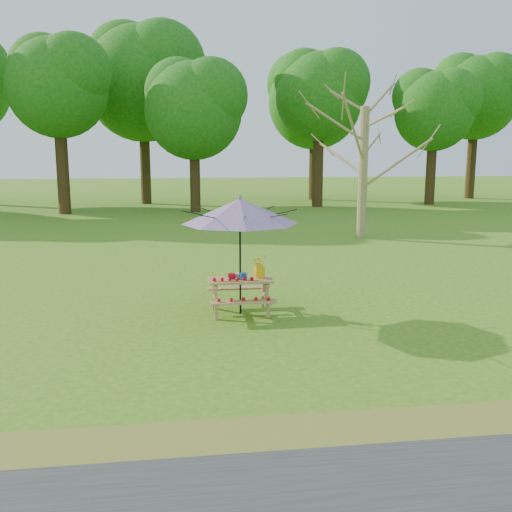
{
  "coord_description": "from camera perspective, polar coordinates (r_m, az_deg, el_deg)",
  "views": [
    {
      "loc": [
        1.79,
        -8.31,
        3.03
      ],
      "look_at": [
        3.24,
        2.12,
        1.1
      ],
      "focal_mm": 40.0,
      "sensor_mm": 36.0,
      "label": 1
    }
  ],
  "objects": [
    {
      "name": "tomatoes_row",
      "position": [
        10.56,
        -2.29,
        -2.34
      ],
      "size": [
        0.77,
        0.13,
        0.07
      ],
      "primitive_type": null,
      "color": "red",
      "rests_on": "picnic_table"
    },
    {
      "name": "picnic_table",
      "position": [
        10.83,
        -1.58,
        -4.07
      ],
      "size": [
        1.2,
        1.32,
        0.67
      ],
      "color": "olive",
      "rests_on": "ground"
    },
    {
      "name": "produce_bins",
      "position": [
        10.75,
        -1.81,
        -2.01
      ],
      "size": [
        0.34,
        0.37,
        0.13
      ],
      "color": "#AE0D1E",
      "rests_on": "picnic_table"
    },
    {
      "name": "patio_umbrella",
      "position": [
        10.55,
        -1.62,
        4.5
      ],
      "size": [
        2.21,
        2.21,
        2.25
      ],
      "color": "black",
      "rests_on": "ground"
    },
    {
      "name": "treeline",
      "position": [
        30.76,
        -11.82,
        19.46
      ],
      "size": [
        60.0,
        12.0,
        16.0
      ],
      "primitive_type": null,
      "color": "#105D11",
      "rests_on": "ground"
    },
    {
      "name": "flower_bucket",
      "position": [
        10.81,
        0.35,
        -0.94
      ],
      "size": [
        0.3,
        0.26,
        0.44
      ],
      "color": "#FFB80D",
      "rests_on": "picnic_table"
    },
    {
      "name": "ground",
      "position": [
        9.02,
        -19.15,
        -9.83
      ],
      "size": [
        120.0,
        120.0,
        0.0
      ],
      "primitive_type": "plane",
      "color": "#3E7315",
      "rests_on": "ground"
    },
    {
      "name": "drygrass_strip",
      "position": [
        6.53,
        -24.07,
        -18.17
      ],
      "size": [
        120.0,
        1.2,
        0.01
      ],
      "primitive_type": "cube",
      "color": "olive",
      "rests_on": "ground"
    },
    {
      "name": "bare_tree",
      "position": [
        20.72,
        11.04,
        19.63
      ],
      "size": [
        7.34,
        7.34,
        10.59
      ],
      "color": "olive",
      "rests_on": "ground"
    }
  ]
}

